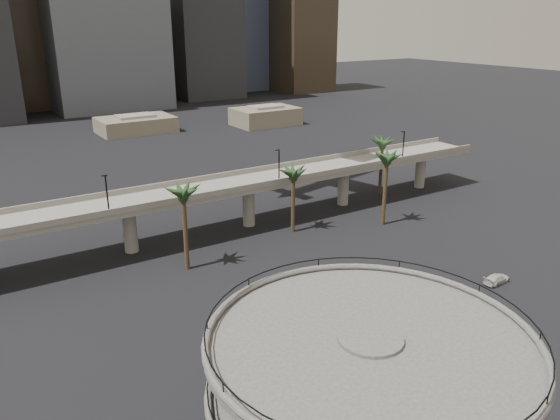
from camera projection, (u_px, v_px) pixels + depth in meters
parking_ramp at (366, 416)px, 38.05m from camera, size 22.20×22.20×17.35m
overpass at (192, 197)px, 92.29m from camera, size 130.00×9.30×14.70m
palm_trees at (321, 167)px, 95.94m from camera, size 54.40×18.40×14.00m
low_buildings at (96, 132)px, 166.54m from camera, size 135.00×27.50×6.80m
car_a at (383, 353)px, 60.73m from camera, size 4.80×2.01×1.62m
car_b at (443, 286)px, 75.91m from camera, size 4.77×2.77×1.48m
car_c at (497, 279)px, 78.29m from camera, size 4.72×2.11×1.34m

